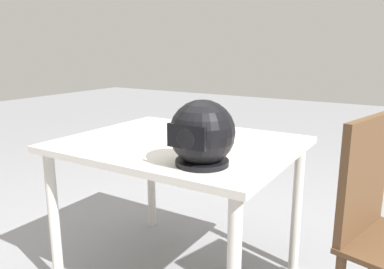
{
  "coord_description": "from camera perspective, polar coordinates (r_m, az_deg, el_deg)",
  "views": [
    {
      "loc": [
        -0.95,
        1.42,
        1.14
      ],
      "look_at": [
        -0.02,
        -0.08,
        0.73
      ],
      "focal_mm": 34.89,
      "sensor_mm": 36.0,
      "label": 1
    }
  ],
  "objects": [
    {
      "name": "dining_table",
      "position": [
        1.78,
        -1.92,
        -3.69
      ],
      "size": [
        1.06,
        0.87,
        0.71
      ],
      "color": "beige",
      "rests_on": "ground"
    },
    {
      "name": "pizza",
      "position": [
        1.86,
        2.07,
        0.52
      ],
      "size": [
        0.29,
        0.29,
        0.06
      ],
      "color": "tan",
      "rests_on": "pizza_plate"
    },
    {
      "name": "motorcycle_helmet",
      "position": [
        1.37,
        1.55,
        0.03
      ],
      "size": [
        0.25,
        0.25,
        0.25
      ],
      "color": "black",
      "rests_on": "dining_table"
    },
    {
      "name": "pizza_plate",
      "position": [
        1.86,
        1.83,
        -0.05
      ],
      "size": [
        0.32,
        0.32,
        0.01
      ],
      "primitive_type": "cylinder",
      "color": "white",
      "rests_on": "dining_table"
    }
  ]
}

